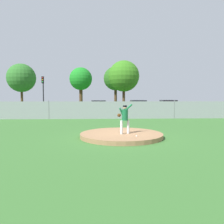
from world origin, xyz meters
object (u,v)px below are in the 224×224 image
at_px(pitcher_youth, 125,116).
at_px(parked_car_red, 168,108).
at_px(baseball, 136,136).
at_px(parked_car_teal, 138,108).
at_px(traffic_cone_orange, 49,113).
at_px(traffic_light_near, 43,88).
at_px(parked_car_slate, 98,108).

bearing_deg(pitcher_youth, parked_car_red, 65.19).
bearing_deg(baseball, parked_car_teal, 80.47).
bearing_deg(traffic_cone_orange, pitcher_youth, -62.72).
xyz_separation_m(traffic_cone_orange, traffic_light_near, (-1.81, 4.78, 3.06)).
height_order(traffic_cone_orange, traffic_light_near, traffic_light_near).
bearing_deg(parked_car_teal, parked_car_red, -3.67).
bearing_deg(traffic_light_near, pitcher_youth, -64.32).
relative_size(parked_car_teal, traffic_light_near, 0.96).
bearing_deg(baseball, pitcher_youth, 116.65).
height_order(baseball, parked_car_slate, parked_car_slate).
bearing_deg(traffic_light_near, parked_car_red, -16.22).
distance_m(baseball, traffic_cone_orange, 16.89).
bearing_deg(pitcher_youth, parked_car_teal, 78.03).
xyz_separation_m(baseball, traffic_light_near, (-9.54, 19.81, 3.07)).
bearing_deg(parked_car_slate, traffic_cone_orange, -170.98).
relative_size(pitcher_youth, traffic_light_near, 0.32).
distance_m(parked_car_slate, parked_car_teal, 4.71).
height_order(baseball, traffic_light_near, traffic_light_near).
bearing_deg(traffic_light_near, parked_car_teal, -19.64).
height_order(parked_car_slate, traffic_cone_orange, parked_car_slate).
relative_size(parked_car_red, traffic_light_near, 0.89).
bearing_deg(parked_car_red, traffic_light_near, 163.78).
xyz_separation_m(parked_car_slate, parked_car_teal, (4.69, -0.44, 0.02)).
bearing_deg(parked_car_slate, parked_car_teal, -5.40).
distance_m(pitcher_youth, parked_car_teal, 14.84).
bearing_deg(parked_car_red, parked_car_slate, 175.34).
bearing_deg(parked_car_slate, traffic_light_near, 152.44).
height_order(pitcher_youth, parked_car_red, pitcher_youth).
relative_size(parked_car_red, traffic_cone_orange, 7.90).
relative_size(parked_car_slate, traffic_cone_orange, 8.29).
relative_size(parked_car_slate, parked_car_teal, 0.97).
bearing_deg(parked_car_red, pitcher_youth, -114.81).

